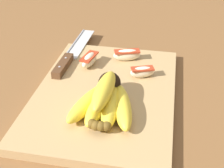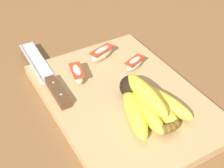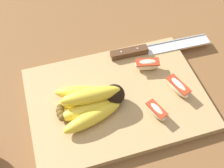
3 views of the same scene
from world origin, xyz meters
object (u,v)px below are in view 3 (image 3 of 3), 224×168
Objects in this scene: banana_bunch at (91,103)px; apple_wedge_middle at (178,87)px; chefs_knife at (146,49)px; apple_wedge_near at (156,111)px; apple_wedge_far at (147,65)px.

apple_wedge_middle is (-0.21, 0.01, -0.01)m from banana_bunch.
chefs_knife is 3.81× the size of apple_wedge_middle.
apple_wedge_middle is at bearing 176.95° from banana_bunch.
apple_wedge_far reaches higher than apple_wedge_near.
apple_wedge_far is (0.04, -0.09, -0.00)m from apple_wedge_middle.
apple_wedge_near is at bearing 77.41° from apple_wedge_far.
chefs_knife is at bearing -80.96° from apple_wedge_middle.
apple_wedge_near is at bearing 75.34° from chefs_knife.
chefs_knife is (-0.19, -0.14, -0.02)m from banana_bunch.
banana_bunch is 0.15m from apple_wedge_near.
apple_wedge_middle is at bearing 99.04° from chefs_knife.
apple_wedge_middle is 1.09× the size of apple_wedge_far.
apple_wedge_far is at bearing -63.32° from apple_wedge_middle.
banana_bunch is 0.18m from apple_wedge_far.
apple_wedge_far is (0.02, 0.06, 0.01)m from chefs_knife.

